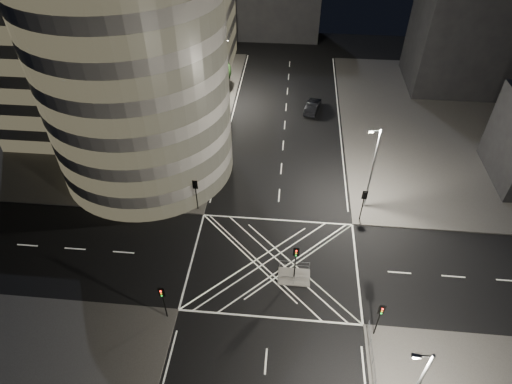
# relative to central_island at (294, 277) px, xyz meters

# --- Properties ---
(ground) EXTENTS (120.00, 120.00, 0.00)m
(ground) POSITION_rel_central_island_xyz_m (-2.00, 1.50, -0.07)
(ground) COLOR black
(ground) RESTS_ON ground
(sidewalk_far_left) EXTENTS (42.00, 42.00, 0.15)m
(sidewalk_far_left) POSITION_rel_central_island_xyz_m (-31.00, 28.50, 0.00)
(sidewalk_far_left) COLOR #4A4745
(sidewalk_far_left) RESTS_ON ground
(sidewalk_far_right) EXTENTS (42.00, 42.00, 0.15)m
(sidewalk_far_right) POSITION_rel_central_island_xyz_m (27.00, 28.50, 0.00)
(sidewalk_far_right) COLOR #4A4745
(sidewalk_far_right) RESTS_ON ground
(central_island) EXTENTS (3.00, 2.00, 0.15)m
(central_island) POSITION_rel_central_island_xyz_m (0.00, 0.00, 0.00)
(central_island) COLOR slate
(central_island) RESTS_ON ground
(office_tower_curved) EXTENTS (30.00, 29.00, 27.20)m
(office_tower_curved) POSITION_rel_central_island_xyz_m (-22.74, 20.24, 12.58)
(office_tower_curved) COLOR gray
(office_tower_curved) RESTS_ON sidewalk_far_left
(building_right_far) EXTENTS (14.00, 12.00, 15.00)m
(building_right_far) POSITION_rel_central_island_xyz_m (24.00, 41.50, 7.58)
(building_right_far) COLOR black
(building_right_far) RESTS_ON sidewalk_far_right
(tree_a) EXTENTS (4.71, 4.71, 6.96)m
(tree_a) POSITION_rel_central_island_xyz_m (-12.50, 10.50, 4.32)
(tree_a) COLOR black
(tree_a) RESTS_ON sidewalk_far_left
(tree_b) EXTENTS (4.28, 4.28, 7.25)m
(tree_b) POSITION_rel_central_island_xyz_m (-12.50, 16.50, 4.85)
(tree_b) COLOR black
(tree_b) RESTS_ON sidewalk_far_left
(tree_c) EXTENTS (3.73, 3.73, 7.01)m
(tree_c) POSITION_rel_central_island_xyz_m (-12.50, 22.50, 4.92)
(tree_c) COLOR black
(tree_c) RESTS_ON sidewalk_far_left
(tree_d) EXTENTS (4.98, 4.98, 8.46)m
(tree_d) POSITION_rel_central_island_xyz_m (-12.50, 28.50, 5.66)
(tree_d) COLOR black
(tree_d) RESTS_ON sidewalk_far_left
(tree_e) EXTENTS (3.86, 3.86, 5.94)m
(tree_e) POSITION_rel_central_island_xyz_m (-12.50, 34.50, 3.79)
(tree_e) COLOR black
(tree_e) RESTS_ON sidewalk_far_left
(traffic_signal_fl) EXTENTS (0.55, 0.22, 4.00)m
(traffic_signal_fl) POSITION_rel_central_island_xyz_m (-10.80, 8.30, 2.84)
(traffic_signal_fl) COLOR black
(traffic_signal_fl) RESTS_ON sidewalk_far_left
(traffic_signal_nl) EXTENTS (0.55, 0.22, 4.00)m
(traffic_signal_nl) POSITION_rel_central_island_xyz_m (-10.80, -5.30, 2.84)
(traffic_signal_nl) COLOR black
(traffic_signal_nl) RESTS_ON sidewalk_near_left
(traffic_signal_fr) EXTENTS (0.55, 0.22, 4.00)m
(traffic_signal_fr) POSITION_rel_central_island_xyz_m (6.80, 8.30, 2.84)
(traffic_signal_fr) COLOR black
(traffic_signal_fr) RESTS_ON sidewalk_far_right
(traffic_signal_nr) EXTENTS (0.55, 0.22, 4.00)m
(traffic_signal_nr) POSITION_rel_central_island_xyz_m (6.80, -5.30, 2.84)
(traffic_signal_nr) COLOR black
(traffic_signal_nr) RESTS_ON sidewalk_near_right
(traffic_signal_island) EXTENTS (0.55, 0.22, 4.00)m
(traffic_signal_island) POSITION_rel_central_island_xyz_m (0.00, 0.00, 2.84)
(traffic_signal_island) COLOR black
(traffic_signal_island) RESTS_ON central_island
(street_lamp_left_near) EXTENTS (1.25, 0.25, 10.00)m
(street_lamp_left_near) POSITION_rel_central_island_xyz_m (-11.44, 13.50, 5.47)
(street_lamp_left_near) COLOR slate
(street_lamp_left_near) RESTS_ON sidewalk_far_left
(street_lamp_left_far) EXTENTS (1.25, 0.25, 10.00)m
(street_lamp_left_far) POSITION_rel_central_island_xyz_m (-11.44, 31.50, 5.47)
(street_lamp_left_far) COLOR slate
(street_lamp_left_far) RESTS_ON sidewalk_far_left
(street_lamp_right_far) EXTENTS (1.25, 0.25, 10.00)m
(street_lamp_right_far) POSITION_rel_central_island_xyz_m (7.44, 10.50, 5.47)
(street_lamp_right_far) COLOR slate
(street_lamp_right_far) RESTS_ON sidewalk_far_right
(railing_island_south) EXTENTS (2.80, 0.06, 1.10)m
(railing_island_south) POSITION_rel_central_island_xyz_m (0.00, -0.90, 0.62)
(railing_island_south) COLOR slate
(railing_island_south) RESTS_ON central_island
(railing_island_north) EXTENTS (2.80, 0.06, 1.10)m
(railing_island_north) POSITION_rel_central_island_xyz_m (0.00, 0.90, 0.62)
(railing_island_north) COLOR slate
(railing_island_north) RESTS_ON central_island
(sedan) EXTENTS (2.76, 5.17, 1.62)m
(sedan) POSITION_rel_central_island_xyz_m (1.88, 30.71, 0.73)
(sedan) COLOR black
(sedan) RESTS_ON ground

